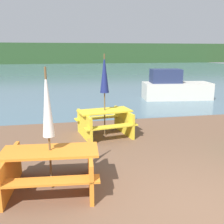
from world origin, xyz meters
TOP-DOWN VIEW (x-y plane):
  - ground_plane at (0.00, 0.00)m, footprint 60.00×60.00m
  - water at (0.00, 30.90)m, footprint 60.00×50.00m
  - far_treeline at (0.00, 50.90)m, footprint 80.00×1.60m
  - picnic_table_orange at (-2.28, 1.35)m, footprint 1.83×1.52m
  - picnic_table_yellow at (-0.79, 4.21)m, footprint 1.74×1.63m
  - umbrella_white at (-2.28, 1.35)m, footprint 0.21×0.21m
  - umbrella_navy at (-0.79, 4.21)m, footprint 0.25×0.25m
  - boat at (3.85, 9.54)m, footprint 3.61×1.74m

SIDE VIEW (x-z plane):
  - water at x=0.00m, z-range 0.00..0.00m
  - ground_plane at x=0.00m, z-range 0.00..0.00m
  - picnic_table_orange at x=-2.28m, z-range 0.08..0.82m
  - picnic_table_yellow at x=-0.79m, z-range 0.07..0.85m
  - boat at x=3.85m, z-range -0.19..1.37m
  - umbrella_white at x=-2.28m, z-range 0.48..2.70m
  - umbrella_navy at x=-0.79m, z-range 0.62..3.02m
  - far_treeline at x=0.00m, z-range 0.00..4.00m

